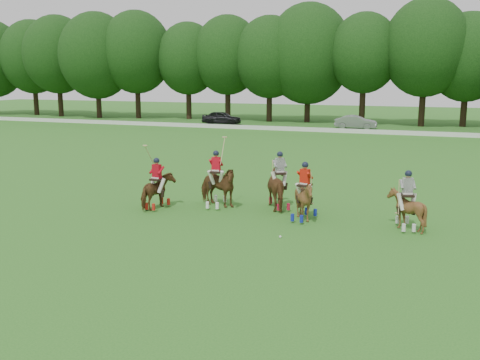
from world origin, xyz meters
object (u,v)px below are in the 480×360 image
(polo_red_b, at_px, (216,186))
(polo_red_a, at_px, (157,191))
(polo_stripe_a, at_px, (279,188))
(polo_ball, at_px, (280,237))
(car_mid, at_px, (356,122))
(polo_red_c, at_px, (304,199))
(car_left, at_px, (222,118))
(polo_stripe_b, at_px, (406,209))

(polo_red_b, bearing_deg, polo_red_a, -150.91)
(polo_stripe_a, height_order, polo_ball, polo_stripe_a)
(car_mid, distance_m, polo_red_c, 38.72)
(car_left, bearing_deg, polo_red_a, -168.13)
(polo_red_a, distance_m, polo_stripe_a, 5.26)
(polo_red_b, relative_size, polo_stripe_b, 1.35)
(polo_red_c, height_order, polo_stripe_a, polo_stripe_a)
(car_mid, bearing_deg, polo_red_a, 174.24)
(car_mid, relative_size, polo_ball, 49.60)
(car_left, bearing_deg, polo_red_c, -159.94)
(car_left, relative_size, polo_red_a, 1.67)
(car_mid, bearing_deg, polo_red_b, 177.50)
(polo_stripe_a, bearing_deg, polo_stripe_b, -14.91)
(car_mid, relative_size, polo_stripe_a, 1.80)
(polo_red_a, height_order, polo_red_c, polo_red_a)
(car_mid, height_order, polo_red_b, polo_red_b)
(car_mid, distance_m, polo_red_b, 37.69)
(polo_red_a, distance_m, polo_ball, 6.60)
(car_left, relative_size, polo_stripe_b, 2.07)
(car_mid, xyz_separation_m, polo_stripe_b, (7.81, -38.41, 0.06))
(car_left, xyz_separation_m, car_mid, (15.76, 0.00, -0.05))
(car_left, xyz_separation_m, polo_red_b, (15.56, -37.69, 0.13))
(polo_red_c, height_order, polo_ball, polo_red_c)
(polo_red_a, relative_size, polo_red_c, 1.18)
(polo_red_c, bearing_deg, polo_red_a, -176.33)
(polo_stripe_b, bearing_deg, car_left, 121.53)
(polo_ball, bearing_deg, polo_red_a, 160.37)
(car_left, distance_m, polo_stripe_b, 45.06)
(polo_red_b, bearing_deg, car_mid, 89.70)
(car_left, relative_size, polo_ball, 51.34)
(polo_stripe_b, bearing_deg, polo_stripe_a, 165.09)
(polo_stripe_a, bearing_deg, polo_red_a, -158.39)
(polo_red_a, bearing_deg, polo_stripe_a, 21.61)
(polo_red_a, distance_m, polo_red_c, 6.38)
(polo_stripe_b, distance_m, polo_ball, 4.94)
(polo_red_c, xyz_separation_m, polo_stripe_b, (3.86, 0.11, -0.05))
(polo_red_a, height_order, polo_stripe_a, polo_red_a)
(polo_red_c, bearing_deg, car_left, 117.10)
(car_left, bearing_deg, polo_stripe_b, -155.51)
(car_mid, distance_m, polo_red_a, 39.00)
(polo_red_a, distance_m, polo_stripe_b, 10.24)
(car_left, distance_m, polo_stripe_a, 41.23)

